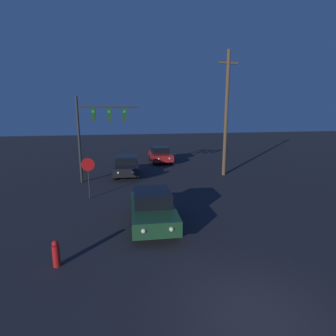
{
  "coord_description": "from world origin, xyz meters",
  "views": [
    {
      "loc": [
        -3.33,
        -5.04,
        5.02
      ],
      "look_at": [
        0.0,
        10.42,
        1.72
      ],
      "focal_mm": 28.0,
      "sensor_mm": 36.0,
      "label": 1
    }
  ],
  "objects": [
    {
      "name": "car_far",
      "position": [
        1.57,
        21.56,
        0.81
      ],
      "size": [
        1.98,
        4.28,
        1.6
      ],
      "rotation": [
        0.0,
        0.0,
        3.14
      ],
      "color": "#B21E1E",
      "rests_on": "ground_plane"
    },
    {
      "name": "stop_sign",
      "position": [
        -4.77,
        10.78,
        1.73
      ],
      "size": [
        0.77,
        0.07,
        2.46
      ],
      "color": "#2D2D2D",
      "rests_on": "ground_plane"
    },
    {
      "name": "traffic_signal_mast",
      "position": [
        -4.36,
        14.78,
        4.24
      ],
      "size": [
        4.48,
        0.3,
        6.21
      ],
      "color": "#2D2D2D",
      "rests_on": "ground_plane"
    },
    {
      "name": "fire_hydrant",
      "position": [
        -5.3,
        3.49,
        0.46
      ],
      "size": [
        0.24,
        0.24,
        0.93
      ],
      "color": "red",
      "rests_on": "ground_plane"
    },
    {
      "name": "car_near",
      "position": [
        -1.65,
        6.12,
        0.81
      ],
      "size": [
        2.18,
        4.37,
        1.6
      ],
      "rotation": [
        0.0,
        0.0,
        3.08
      ],
      "color": "#1E4728",
      "rests_on": "ground_plane"
    },
    {
      "name": "car_mid",
      "position": [
        -2.25,
        16.22,
        0.81
      ],
      "size": [
        2.24,
        4.38,
        1.6
      ],
      "rotation": [
        0.0,
        0.0,
        3.06
      ],
      "color": "black",
      "rests_on": "ground_plane"
    },
    {
      "name": "utility_pole",
      "position": [
        5.68,
        14.79,
        5.05
      ],
      "size": [
        1.56,
        0.28,
        9.8
      ],
      "color": "brown",
      "rests_on": "ground_plane"
    },
    {
      "name": "ground_plane",
      "position": [
        0.0,
        0.0,
        0.0
      ],
      "size": [
        120.0,
        120.0,
        0.0
      ],
      "primitive_type": "plane",
      "color": "#26262B"
    }
  ]
}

